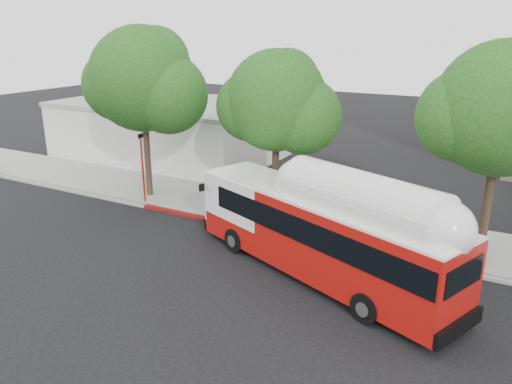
# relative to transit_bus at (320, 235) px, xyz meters

# --- Properties ---
(ground) EXTENTS (120.00, 120.00, 0.00)m
(ground) POSITION_rel_transit_bus_xyz_m (-3.49, -0.93, -1.78)
(ground) COLOR black
(ground) RESTS_ON ground
(sidewalk) EXTENTS (60.00, 5.00, 0.15)m
(sidewalk) POSITION_rel_transit_bus_xyz_m (-3.49, 5.57, -1.71)
(sidewalk) COLOR gray
(sidewalk) RESTS_ON ground
(curb_strip) EXTENTS (60.00, 0.30, 0.15)m
(curb_strip) POSITION_rel_transit_bus_xyz_m (-3.49, 2.97, -1.71)
(curb_strip) COLOR gray
(curb_strip) RESTS_ON ground
(red_curb_segment) EXTENTS (10.00, 0.32, 0.16)m
(red_curb_segment) POSITION_rel_transit_bus_xyz_m (-6.49, 2.97, -1.70)
(red_curb_segment) COLOR maroon
(red_curb_segment) RESTS_ON ground
(street_tree_left) EXTENTS (6.67, 5.80, 9.74)m
(street_tree_left) POSITION_rel_transit_bus_xyz_m (-12.01, 4.63, 4.82)
(street_tree_left) COLOR #2D2116
(street_tree_left) RESTS_ON ground
(street_tree_mid) EXTENTS (5.75, 5.00, 8.62)m
(street_tree_mid) POSITION_rel_transit_bus_xyz_m (-4.08, 5.13, 4.12)
(street_tree_mid) COLOR #2D2116
(street_tree_mid) RESTS_ON ground
(low_commercial_bldg) EXTENTS (16.20, 10.20, 4.25)m
(low_commercial_bldg) POSITION_rel_transit_bus_xyz_m (-17.49, 13.07, 0.37)
(low_commercial_bldg) COLOR silver
(low_commercial_bldg) RESTS_ON ground
(transit_bus) EXTENTS (12.80, 6.89, 3.82)m
(transit_bus) POSITION_rel_transit_bus_xyz_m (0.00, 0.00, 0.00)
(transit_bus) COLOR #A6100B
(transit_bus) RESTS_ON ground
(signal_pole) EXTENTS (0.11, 0.38, 4.04)m
(signal_pole) POSITION_rel_transit_bus_xyz_m (-11.89, 3.43, 0.29)
(signal_pole) COLOR #A31D11
(signal_pole) RESTS_ON ground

